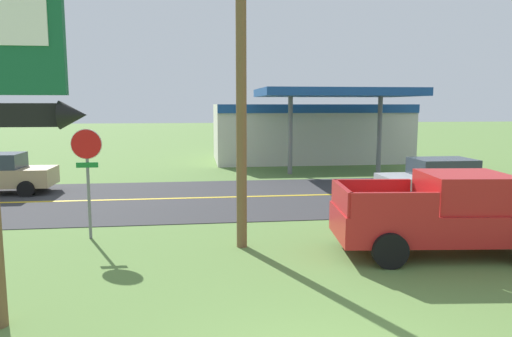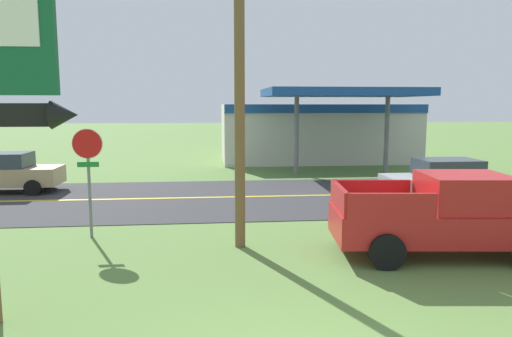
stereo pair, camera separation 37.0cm
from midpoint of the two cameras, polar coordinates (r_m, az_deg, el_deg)
The scene contains 7 objects.
road_asphalt at distance 18.51m, azimuth -2.54°, elevation -3.45°, with size 140.00×8.00×0.02m, color #333335.
road_centre_line at distance 18.51m, azimuth -2.54°, elevation -3.41°, with size 126.00×0.20×0.01m, color gold.
stop_sign at distance 13.34m, azimuth -20.35°, elevation 0.52°, with size 0.80×0.08×2.95m.
utility_pole at distance 11.74m, azimuth -2.72°, elevation 12.80°, with size 2.18×0.26×8.59m.
gas_station at distance 30.60m, azimuth 6.11°, elevation 4.56°, with size 12.00×11.50×4.40m.
pickup_red_parked_on_lawn at distance 12.24m, azimuth 21.19°, elevation -5.18°, with size 5.37×2.63×1.96m.
car_silver_near_lane at distance 18.46m, azimuth 20.56°, elevation -1.38°, with size 4.20×2.00×1.64m.
Camera 1 is at (-1.67, -5.08, 3.57)m, focal length 33.33 mm.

